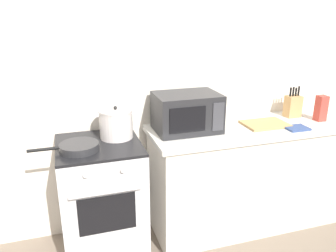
{
  "coord_description": "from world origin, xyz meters",
  "views": [
    {
      "loc": [
        -0.55,
        -1.73,
        1.84
      ],
      "look_at": [
        0.18,
        0.6,
        1.0
      ],
      "focal_mm": 36.46,
      "sensor_mm": 36.0,
      "label": 1
    }
  ],
  "objects_px": {
    "cutting_board": "(265,124)",
    "knife_block": "(293,106)",
    "oven_mitt": "(297,128)",
    "frying_pan": "(78,147)",
    "microwave": "(187,112)",
    "stove": "(102,199)",
    "stock_pot": "(116,124)",
    "pasta_box": "(321,108)"
  },
  "relations": [
    {
      "from": "microwave",
      "to": "oven_mitt",
      "type": "relative_size",
      "value": 2.78
    },
    {
      "from": "cutting_board",
      "to": "frying_pan",
      "type": "bearing_deg",
      "value": -176.79
    },
    {
      "from": "pasta_box",
      "to": "oven_mitt",
      "type": "bearing_deg",
      "value": -158.56
    },
    {
      "from": "oven_mitt",
      "to": "stock_pot",
      "type": "bearing_deg",
      "value": 170.17
    },
    {
      "from": "frying_pan",
      "to": "cutting_board",
      "type": "bearing_deg",
      "value": 3.21
    },
    {
      "from": "microwave",
      "to": "pasta_box",
      "type": "bearing_deg",
      "value": -5.18
    },
    {
      "from": "stove",
      "to": "microwave",
      "type": "xyz_separation_m",
      "value": [
        0.71,
        0.08,
        0.61
      ]
    },
    {
      "from": "pasta_box",
      "to": "oven_mitt",
      "type": "height_order",
      "value": "pasta_box"
    },
    {
      "from": "oven_mitt",
      "to": "microwave",
      "type": "bearing_deg",
      "value": 164.54
    },
    {
      "from": "cutting_board",
      "to": "knife_block",
      "type": "bearing_deg",
      "value": 20.99
    },
    {
      "from": "stove",
      "to": "cutting_board",
      "type": "height_order",
      "value": "cutting_board"
    },
    {
      "from": "microwave",
      "to": "frying_pan",
      "type": "bearing_deg",
      "value": -169.13
    },
    {
      "from": "frying_pan",
      "to": "knife_block",
      "type": "distance_m",
      "value": 1.9
    },
    {
      "from": "frying_pan",
      "to": "microwave",
      "type": "distance_m",
      "value": 0.87
    },
    {
      "from": "oven_mitt",
      "to": "frying_pan",
      "type": "bearing_deg",
      "value": 177.5
    },
    {
      "from": "cutting_board",
      "to": "oven_mitt",
      "type": "bearing_deg",
      "value": -39.92
    },
    {
      "from": "frying_pan",
      "to": "cutting_board",
      "type": "xyz_separation_m",
      "value": [
        1.52,
        0.09,
        -0.02
      ]
    },
    {
      "from": "microwave",
      "to": "knife_block",
      "type": "height_order",
      "value": "microwave"
    },
    {
      "from": "cutting_board",
      "to": "pasta_box",
      "type": "distance_m",
      "value": 0.53
    },
    {
      "from": "stock_pot",
      "to": "frying_pan",
      "type": "bearing_deg",
      "value": -149.59
    },
    {
      "from": "stock_pot",
      "to": "pasta_box",
      "type": "relative_size",
      "value": 1.53
    },
    {
      "from": "stove",
      "to": "microwave",
      "type": "bearing_deg",
      "value": 6.4
    },
    {
      "from": "cutting_board",
      "to": "oven_mitt",
      "type": "xyz_separation_m",
      "value": [
        0.19,
        -0.16,
        -0.0
      ]
    },
    {
      "from": "microwave",
      "to": "pasta_box",
      "type": "height_order",
      "value": "microwave"
    },
    {
      "from": "stove",
      "to": "cutting_board",
      "type": "xyz_separation_m",
      "value": [
        1.38,
        0.0,
        0.47
      ]
    },
    {
      "from": "stove",
      "to": "stock_pot",
      "type": "bearing_deg",
      "value": 30.54
    },
    {
      "from": "cutting_board",
      "to": "knife_block",
      "type": "xyz_separation_m",
      "value": [
        0.36,
        0.14,
        0.09
      ]
    },
    {
      "from": "stove",
      "to": "knife_block",
      "type": "height_order",
      "value": "knife_block"
    },
    {
      "from": "stove",
      "to": "oven_mitt",
      "type": "distance_m",
      "value": 1.64
    },
    {
      "from": "frying_pan",
      "to": "stove",
      "type": "bearing_deg",
      "value": 30.29
    },
    {
      "from": "stove",
      "to": "cutting_board",
      "type": "relative_size",
      "value": 2.56
    },
    {
      "from": "cutting_board",
      "to": "stove",
      "type": "bearing_deg",
      "value": -179.95
    },
    {
      "from": "frying_pan",
      "to": "microwave",
      "type": "xyz_separation_m",
      "value": [
        0.85,
        0.16,
        0.12
      ]
    },
    {
      "from": "cutting_board",
      "to": "stock_pot",
      "type": "bearing_deg",
      "value": 176.0
    },
    {
      "from": "microwave",
      "to": "pasta_box",
      "type": "xyz_separation_m",
      "value": [
        1.19,
        -0.11,
        -0.04
      ]
    },
    {
      "from": "microwave",
      "to": "oven_mitt",
      "type": "xyz_separation_m",
      "value": [
        0.86,
        -0.24,
        -0.14
      ]
    },
    {
      "from": "frying_pan",
      "to": "knife_block",
      "type": "relative_size",
      "value": 1.71
    },
    {
      "from": "cutting_board",
      "to": "pasta_box",
      "type": "relative_size",
      "value": 1.64
    },
    {
      "from": "pasta_box",
      "to": "knife_block",
      "type": "bearing_deg",
      "value": 132.79
    },
    {
      "from": "cutting_board",
      "to": "knife_block",
      "type": "height_order",
      "value": "knife_block"
    },
    {
      "from": "stove",
      "to": "frying_pan",
      "type": "distance_m",
      "value": 0.51
    },
    {
      "from": "knife_block",
      "to": "oven_mitt",
      "type": "bearing_deg",
      "value": -120.08
    }
  ]
}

